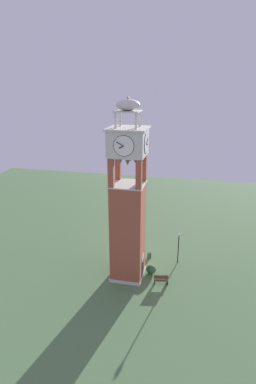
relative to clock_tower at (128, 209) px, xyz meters
The scene contains 6 objects.
ground 8.22m from the clock_tower, 90.00° to the left, with size 80.00×80.00×0.00m, color #517547.
clock_tower is the anchor object (origin of this frame).
park_bench 8.70m from the clock_tower, 100.36° to the right, with size 0.74×1.66×0.95m.
lamp_post 8.63m from the clock_tower, 53.85° to the right, with size 0.36×0.36×3.97m.
trash_bin 9.10m from the clock_tower, 22.65° to the right, with size 0.52×0.52×0.80m, color #38513D.
shrub_near_entry 8.20m from the clock_tower, 67.50° to the right, with size 1.17×1.17×0.99m, color #336638.
Camera 1 is at (-29.83, -6.75, 20.99)m, focal length 28.99 mm.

